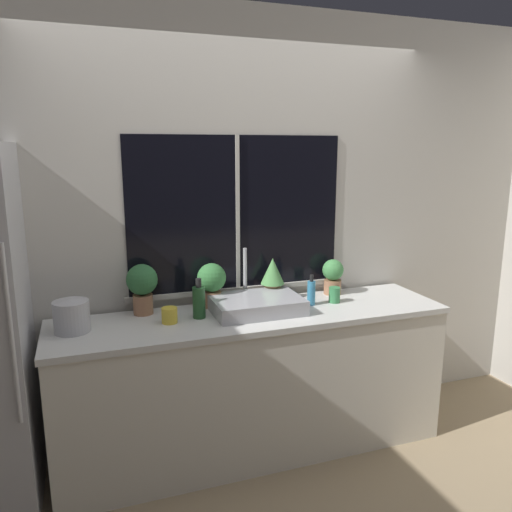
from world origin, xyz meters
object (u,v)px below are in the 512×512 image
(kettle, at_px, (72,315))
(mug_yellow, at_px, (169,315))
(potted_plant_center_right, at_px, (273,276))
(soap_bottle, at_px, (311,292))
(potted_plant_center_left, at_px, (212,282))
(sink, at_px, (256,304))
(potted_plant_far_left, at_px, (142,285))
(mug_green, at_px, (334,295))
(bottle_tall, at_px, (199,302))
(potted_plant_far_right, at_px, (333,275))

(kettle, bearing_deg, mug_yellow, -4.02)
(potted_plant_center_right, xyz_separation_m, kettle, (-1.22, -0.17, -0.07))
(potted_plant_center_right, distance_m, soap_bottle, 0.27)
(potted_plant_center_left, xyz_separation_m, potted_plant_center_right, (0.40, 0.00, 0.00))
(sink, xyz_separation_m, potted_plant_far_left, (-0.65, 0.19, 0.13))
(mug_green, bearing_deg, sink, -179.03)
(potted_plant_center_left, distance_m, kettle, 0.84)
(potted_plant_center_right, bearing_deg, bottle_tall, -161.10)
(sink, bearing_deg, potted_plant_far_right, 16.86)
(bottle_tall, xyz_separation_m, mug_yellow, (-0.18, -0.03, -0.05))
(potted_plant_center_left, xyz_separation_m, soap_bottle, (0.60, -0.17, -0.08))
(potted_plant_center_left, bearing_deg, bottle_tall, -124.34)
(potted_plant_far_left, bearing_deg, potted_plant_center_left, 0.00)
(potted_plant_center_right, relative_size, soap_bottle, 1.42)
(bottle_tall, bearing_deg, kettle, 179.42)
(mug_yellow, distance_m, kettle, 0.52)
(soap_bottle, xyz_separation_m, kettle, (-1.41, 0.00, 0.01))
(sink, xyz_separation_m, potted_plant_far_right, (0.61, 0.19, 0.08))
(sink, distance_m, potted_plant_center_right, 0.28)
(potted_plant_center_right, relative_size, kettle, 1.47)
(potted_plant_far_right, distance_m, kettle, 1.66)
(sink, distance_m, mug_yellow, 0.53)
(potted_plant_far_left, distance_m, potted_plant_center_right, 0.82)
(bottle_tall, bearing_deg, mug_yellow, -170.65)
(potted_plant_far_left, distance_m, mug_green, 1.20)
(sink, bearing_deg, soap_bottle, 1.71)
(potted_plant_far_left, relative_size, mug_green, 3.03)
(potted_plant_far_left, xyz_separation_m, potted_plant_center_right, (0.82, 0.00, -0.02))
(mug_green, xyz_separation_m, kettle, (-1.57, 0.00, 0.04))
(potted_plant_center_right, height_order, kettle, potted_plant_center_right)
(potted_plant_center_left, relative_size, potted_plant_far_right, 1.16)
(potted_plant_center_right, bearing_deg, potted_plant_far_right, -0.00)
(potted_plant_far_right, relative_size, soap_bottle, 1.22)
(potted_plant_far_right, relative_size, bottle_tall, 1.01)
(bottle_tall, relative_size, mug_green, 2.37)
(potted_plant_center_right, distance_m, kettle, 1.23)
(potted_plant_center_right, relative_size, mug_yellow, 3.13)
(potted_plant_far_right, relative_size, kettle, 1.25)
(sink, relative_size, soap_bottle, 2.73)
(mug_yellow, bearing_deg, kettle, 175.98)
(sink, height_order, potted_plant_far_right, sink)
(sink, xyz_separation_m, mug_green, (0.53, 0.01, 0.00))
(mug_green, relative_size, kettle, 0.53)
(kettle, bearing_deg, soap_bottle, -0.05)
(mug_yellow, bearing_deg, soap_bottle, 2.23)
(soap_bottle, height_order, mug_green, soap_bottle)
(sink, height_order, kettle, sink)
(potted_plant_center_left, xyz_separation_m, potted_plant_far_right, (0.84, 0.00, -0.03))
(potted_plant_far_right, bearing_deg, potted_plant_center_left, 180.00)
(potted_plant_center_left, height_order, bottle_tall, potted_plant_center_left)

